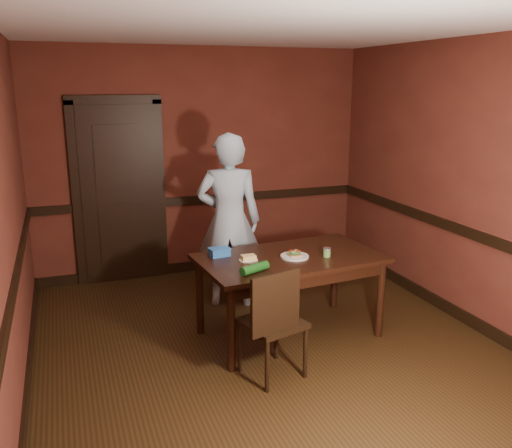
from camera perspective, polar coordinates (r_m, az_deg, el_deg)
floor at (r=4.94m, az=1.42°, el=-12.86°), size 4.00×4.50×0.01m
ceiling at (r=4.40m, az=1.65°, el=20.12°), size 4.00×4.50×0.01m
wall_back at (r=6.59m, az=-5.66°, el=6.45°), size 4.00×0.02×2.70m
wall_front at (r=2.60m, az=20.03°, el=-7.19°), size 4.00×0.02×2.70m
wall_left at (r=4.20m, az=-24.80°, el=0.49°), size 0.02×4.50×2.70m
wall_right at (r=5.52m, az=21.30°, el=3.93°), size 0.02×4.50×2.70m
dado_back at (r=6.66m, az=-5.53°, el=2.60°), size 4.00×0.03×0.10m
dado_left at (r=4.32m, az=-23.97°, el=-5.29°), size 0.03×4.50×0.10m
dado_right at (r=5.60m, az=20.76°, el=-0.59°), size 0.03×4.50×0.10m
baseboard_back at (r=6.88m, az=-5.36°, el=-4.26°), size 4.00×0.03×0.12m
baseboard_left at (r=4.66m, az=-22.87°, el=-15.07°), size 0.03×4.50×0.12m
baseboard_right at (r=5.87m, az=20.02°, el=-8.54°), size 0.03×4.50×0.12m
door at (r=6.43m, az=-14.20°, el=3.54°), size 1.05×0.07×2.20m
dining_table at (r=5.03m, az=3.54°, el=-7.56°), size 1.71×1.06×0.77m
chair_far at (r=5.89m, az=-2.47°, el=-4.00°), size 0.46×0.46×0.80m
chair_near at (r=4.33m, az=1.74°, el=-10.14°), size 0.53×0.53×0.93m
person at (r=5.58m, az=-2.87°, el=0.34°), size 0.76×0.62×1.81m
sandwich_plate at (r=4.86m, az=4.09°, el=-3.31°), size 0.25×0.25×0.06m
sauce_jar at (r=4.90m, az=7.48°, el=-2.96°), size 0.07×0.07×0.08m
cheese_saucer at (r=4.75m, az=-0.80°, el=-3.65°), size 0.17×0.17×0.05m
food_tub at (r=4.89m, az=-3.87°, el=-2.95°), size 0.20×0.15×0.08m
wrapped_veg at (r=4.46m, az=-0.15°, el=-4.68°), size 0.28×0.18×0.08m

